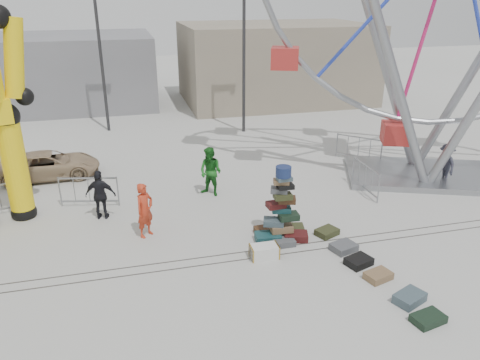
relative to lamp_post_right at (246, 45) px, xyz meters
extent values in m
plane|color=#9E9E99|center=(-3.09, -13.00, -4.48)|extent=(90.00, 90.00, 0.00)
cube|color=#47443F|center=(-3.09, -12.40, -4.48)|extent=(40.00, 0.04, 0.01)
cube|color=#47443F|center=(-3.09, -12.00, -4.48)|extent=(40.00, 0.04, 0.01)
cube|color=gray|center=(3.91, 7.00, -1.98)|extent=(12.00, 8.00, 5.00)
cube|color=gray|center=(-9.09, 9.00, -2.28)|extent=(10.00, 8.00, 4.40)
cylinder|color=#2D2D30|center=(-0.09, 0.00, -0.48)|extent=(0.16, 0.16, 8.00)
cylinder|color=#2D2D30|center=(-7.09, 2.00, -0.48)|extent=(0.16, 0.16, 8.00)
cube|color=#184348|center=(-2.39, -11.56, -4.36)|extent=(0.81, 0.60, 0.25)
cube|color=#481313|center=(-1.55, -11.69, -4.37)|extent=(0.82, 0.68, 0.23)
cube|color=#432815|center=(-2.32, -11.09, -4.38)|extent=(0.69, 0.49, 0.21)
cube|color=#34391C|center=(-1.48, -11.22, -4.37)|extent=(0.77, 0.61, 0.23)
cube|color=#54565B|center=(-2.01, -11.91, -4.39)|extent=(0.65, 0.44, 0.19)
cube|color=black|center=(-1.87, -10.97, -4.38)|extent=(0.72, 0.57, 0.21)
cube|color=olive|center=(-1.95, -11.49, -4.13)|extent=(0.69, 0.50, 0.21)
cube|color=#435660|center=(-2.18, -11.42, -3.93)|extent=(0.71, 0.60, 0.19)
cube|color=black|center=(-1.75, -11.54, -3.74)|extent=(0.60, 0.42, 0.19)
cube|color=#184348|center=(-1.93, -11.34, -3.56)|extent=(0.64, 0.49, 0.17)
cube|color=#481313|center=(-2.10, -11.37, -3.39)|extent=(0.58, 0.43, 0.17)
cube|color=#432815|center=(-1.80, -11.46, -3.22)|extent=(0.61, 0.50, 0.17)
cube|color=#34391C|center=(-1.96, -11.53, -3.06)|extent=(0.55, 0.39, 0.15)
cube|color=#54565B|center=(-2.03, -11.40, -2.90)|extent=(0.58, 0.49, 0.15)
cube|color=black|center=(-1.87, -11.50, -2.76)|extent=(0.48, 0.33, 0.13)
cube|color=olive|center=(-1.99, -11.43, -2.63)|extent=(0.52, 0.40, 0.13)
cube|color=#435660|center=(-1.92, -11.52, -2.51)|extent=(0.44, 0.29, 0.11)
cylinder|color=navy|center=(-1.95, -11.49, -2.30)|extent=(0.46, 0.46, 0.30)
sphere|color=black|center=(-9.80, -7.96, -4.32)|extent=(0.82, 0.82, 0.82)
cylinder|color=yellow|center=(-9.80, -7.96, -2.76)|extent=(0.75, 0.75, 3.44)
sphere|color=black|center=(-9.80, -7.96, -1.04)|extent=(0.86, 0.86, 0.86)
cylinder|color=yellow|center=(-9.30, -7.77, 0.68)|extent=(1.02, 0.83, 2.42)
sphere|color=black|center=(-9.20, -7.73, -0.51)|extent=(0.56, 0.56, 0.56)
cube|color=gray|center=(5.15, -8.14, -4.37)|extent=(6.60, 5.30, 0.23)
cylinder|color=gray|center=(3.06, -8.42, 0.11)|extent=(3.84, 1.78, 9.31)
cylinder|color=gray|center=(3.82, -6.50, 0.11)|extent=(3.84, 1.78, 9.31)
cylinder|color=gray|center=(7.24, -7.85, 0.11)|extent=(3.84, 1.78, 9.31)
cube|color=#A92724|center=(5.15, -8.14, -2.76)|extent=(1.34, 1.34, 0.80)
cube|color=silver|center=(-2.78, -12.42, -4.30)|extent=(0.80, 0.47, 0.37)
cube|color=#34391C|center=(-0.51, -11.65, -4.38)|extent=(0.81, 0.72, 0.20)
cube|color=#54565B|center=(-0.42, -12.63, -4.38)|extent=(0.84, 0.74, 0.21)
cube|color=black|center=(-0.36, -13.44, -4.37)|extent=(0.83, 0.72, 0.21)
cube|color=olive|center=(-0.19, -14.20, -4.38)|extent=(0.79, 0.64, 0.20)
cube|color=#435660|center=(0.04, -15.26, -4.36)|extent=(0.90, 0.77, 0.24)
cube|color=black|center=(0.04, -16.02, -4.39)|extent=(0.84, 0.63, 0.18)
imported|color=#B6321A|center=(-5.92, -10.29, -3.62)|extent=(0.75, 0.73, 1.73)
imported|color=#175F1A|center=(-3.40, -7.76, -3.57)|extent=(1.12, 1.11, 1.83)
imported|color=black|center=(-7.25, -8.73, -3.64)|extent=(1.05, 0.62, 1.68)
imported|color=#282935|center=(5.66, -8.87, -3.69)|extent=(0.65, 1.06, 1.59)
imported|color=tan|center=(-9.35, -4.44, -3.95)|extent=(3.95, 1.97, 1.07)
camera|label=1|loc=(-6.30, -23.36, 2.60)|focal=35.00mm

